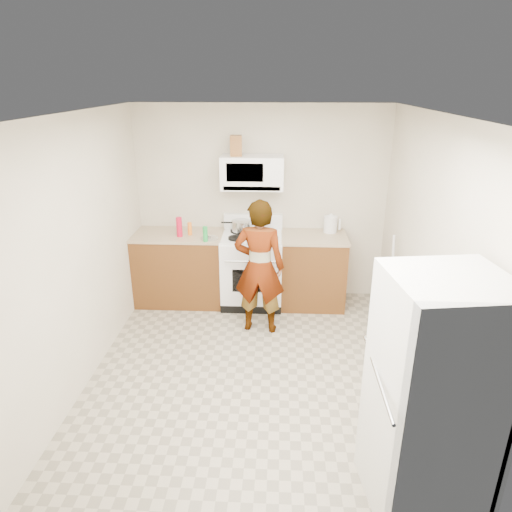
# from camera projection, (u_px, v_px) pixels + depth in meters

# --- Properties ---
(floor) EXTENTS (3.60, 3.60, 0.00)m
(floor) POSITION_uv_depth(u_px,v_px,m) (253.00, 368.00, 4.67)
(floor) COLOR gray
(floor) RESTS_ON ground
(back_wall) EXTENTS (3.20, 0.02, 2.50)m
(back_wall) POSITION_uv_depth(u_px,v_px,m) (261.00, 204.00, 5.89)
(back_wall) COLOR beige
(back_wall) RESTS_ON floor
(right_wall) EXTENTS (0.02, 3.60, 2.50)m
(right_wall) POSITION_uv_depth(u_px,v_px,m) (427.00, 257.00, 4.15)
(right_wall) COLOR beige
(right_wall) RESTS_ON floor
(cabinet_left) EXTENTS (1.12, 0.62, 0.90)m
(cabinet_left) POSITION_uv_depth(u_px,v_px,m) (180.00, 269.00, 5.95)
(cabinet_left) COLOR #602F16
(cabinet_left) RESTS_ON floor
(counter_left) EXTENTS (1.14, 0.64, 0.03)m
(counter_left) POSITION_uv_depth(u_px,v_px,m) (178.00, 235.00, 5.78)
(counter_left) COLOR tan
(counter_left) RESTS_ON cabinet_left
(cabinet_right) EXTENTS (0.80, 0.62, 0.90)m
(cabinet_right) POSITION_uv_depth(u_px,v_px,m) (313.00, 271.00, 5.87)
(cabinet_right) COLOR #602F16
(cabinet_right) RESTS_ON floor
(counter_right) EXTENTS (0.82, 0.64, 0.03)m
(counter_right) POSITION_uv_depth(u_px,v_px,m) (314.00, 237.00, 5.70)
(counter_right) COLOR tan
(counter_right) RESTS_ON cabinet_right
(gas_range) EXTENTS (0.76, 0.65, 1.13)m
(gas_range) POSITION_uv_depth(u_px,v_px,m) (252.00, 268.00, 5.88)
(gas_range) COLOR white
(gas_range) RESTS_ON floor
(microwave) EXTENTS (0.76, 0.38, 0.40)m
(microwave) POSITION_uv_depth(u_px,v_px,m) (252.00, 172.00, 5.56)
(microwave) COLOR white
(microwave) RESTS_ON back_wall
(person) EXTENTS (0.61, 0.43, 1.57)m
(person) POSITION_uv_depth(u_px,v_px,m) (259.00, 267.00, 5.13)
(person) COLOR tan
(person) RESTS_ON floor
(fridge) EXTENTS (0.79, 0.79, 1.70)m
(fridge) POSITION_uv_depth(u_px,v_px,m) (433.00, 399.00, 2.92)
(fridge) COLOR beige
(fridge) RESTS_ON floor
(kettle) EXTENTS (0.19, 0.19, 0.21)m
(kettle) POSITION_uv_depth(u_px,v_px,m) (330.00, 224.00, 5.80)
(kettle) COLOR silver
(kettle) RESTS_ON counter_right
(jug) EXTENTS (0.15, 0.15, 0.24)m
(jug) POSITION_uv_depth(u_px,v_px,m) (236.00, 146.00, 5.43)
(jug) COLOR brown
(jug) RESTS_ON microwave
(saucepan) EXTENTS (0.24, 0.24, 0.13)m
(saucepan) POSITION_uv_depth(u_px,v_px,m) (241.00, 226.00, 5.80)
(saucepan) COLOR #B4B5B9
(saucepan) RESTS_ON gas_range
(tray) EXTENTS (0.28, 0.20, 0.05)m
(tray) POSITION_uv_depth(u_px,v_px,m) (267.00, 237.00, 5.58)
(tray) COLOR silver
(tray) RESTS_ON gas_range
(bottle_spray) EXTENTS (0.08, 0.08, 0.24)m
(bottle_spray) POSITION_uv_depth(u_px,v_px,m) (179.00, 227.00, 5.62)
(bottle_spray) COLOR red
(bottle_spray) RESTS_ON counter_left
(bottle_hot_sauce) EXTENTS (0.06, 0.06, 0.16)m
(bottle_hot_sauce) POSITION_uv_depth(u_px,v_px,m) (190.00, 229.00, 5.69)
(bottle_hot_sauce) COLOR orange
(bottle_hot_sauce) RESTS_ON counter_left
(bottle_green_cap) EXTENTS (0.07, 0.07, 0.19)m
(bottle_green_cap) POSITION_uv_depth(u_px,v_px,m) (205.00, 234.00, 5.46)
(bottle_green_cap) COLOR green
(bottle_green_cap) RESTS_ON counter_left
(pot_lid) EXTENTS (0.23, 0.23, 0.01)m
(pot_lid) POSITION_uv_depth(u_px,v_px,m) (209.00, 238.00, 5.58)
(pot_lid) COLOR white
(pot_lid) RESTS_ON counter_left
(broom) EXTENTS (0.15, 0.23, 1.15)m
(broom) POSITION_uv_depth(u_px,v_px,m) (392.00, 279.00, 5.33)
(broom) COLOR white
(broom) RESTS_ON floor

